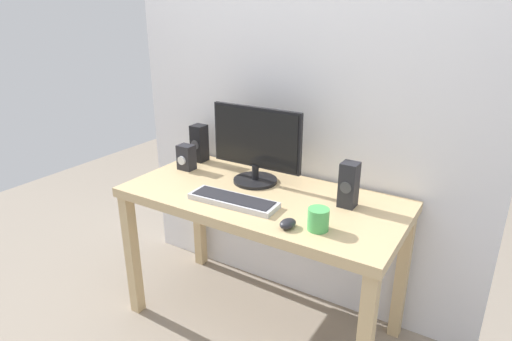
{
  "coord_description": "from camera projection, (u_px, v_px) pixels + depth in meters",
  "views": [
    {
      "loc": [
        1.0,
        -1.66,
        1.63
      ],
      "look_at": [
        -0.03,
        0.0,
        0.89
      ],
      "focal_mm": 30.25,
      "sensor_mm": 36.0,
      "label": 1
    }
  ],
  "objects": [
    {
      "name": "wall_back",
      "position": [
        301.0,
        35.0,
        2.15
      ],
      "size": [
        2.08,
        0.04,
        3.0
      ],
      "primitive_type": "cube",
      "color": "silver",
      "rests_on": "ground_plane"
    },
    {
      "name": "coffee_mug",
      "position": [
        318.0,
        219.0,
        1.77
      ],
      "size": [
        0.09,
        0.09,
        0.09
      ],
      "primitive_type": "cylinder",
      "color": "#4CB259",
      "rests_on": "desk"
    },
    {
      "name": "keyboard_primary",
      "position": [
        233.0,
        200.0,
        2.02
      ],
      "size": [
        0.44,
        0.15,
        0.03
      ],
      "color": "silver",
      "rests_on": "desk"
    },
    {
      "name": "speaker_left",
      "position": [
        199.0,
        143.0,
        2.55
      ],
      "size": [
        0.08,
        0.09,
        0.22
      ],
      "color": "black",
      "rests_on": "desk"
    },
    {
      "name": "audio_controller",
      "position": [
        186.0,
        157.0,
        2.43
      ],
      "size": [
        0.09,
        0.08,
        0.14
      ],
      "color": "#232328",
      "rests_on": "desk"
    },
    {
      "name": "mouse",
      "position": [
        288.0,
        224.0,
        1.79
      ],
      "size": [
        0.07,
        0.09,
        0.04
      ],
      "primitive_type": "ellipsoid",
      "rotation": [
        0.0,
        0.0,
        -0.17
      ],
      "color": "#232328",
      "rests_on": "desk"
    },
    {
      "name": "monitor",
      "position": [
        256.0,
        145.0,
        2.21
      ],
      "size": [
        0.51,
        0.23,
        0.4
      ],
      "color": "black",
      "rests_on": "desk"
    },
    {
      "name": "desk",
      "position": [
        262.0,
        212.0,
        2.15
      ],
      "size": [
        1.39,
        0.66,
        0.77
      ],
      "color": "tan",
      "rests_on": "ground_plane"
    },
    {
      "name": "ground_plane",
      "position": [
        261.0,
        320.0,
        2.39
      ],
      "size": [
        6.0,
        6.0,
        0.0
      ],
      "primitive_type": "plane",
      "color": "gray"
    },
    {
      "name": "speaker_right",
      "position": [
        349.0,
        185.0,
        1.96
      ],
      "size": [
        0.08,
        0.08,
        0.21
      ],
      "color": "#232328",
      "rests_on": "desk"
    }
  ]
}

